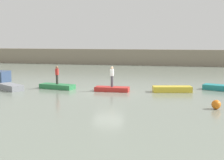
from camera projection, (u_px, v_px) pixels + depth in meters
The scene contains 10 objects.
ground_plane at pixel (108, 92), 27.28m from camera, with size 120.00×120.00×0.00m, color gray.
embankment_wall at pixel (147, 57), 55.19m from camera, with size 80.00×1.20×2.70m, color gray.
rowboat_grey at pixel (10, 87), 28.59m from camera, with size 2.86×1.13×0.50m, color gray.
rowboat_green at pixel (57, 86), 29.31m from camera, with size 3.22×1.14×0.41m, color #2D7F47.
rowboat_red at pixel (112, 89), 27.85m from camera, with size 2.92×1.11×0.38m, color red.
rowboat_yellow at pixel (172, 89), 27.47m from camera, with size 3.26×1.07×0.48m, color gold.
rowboat_teal at pixel (219, 87), 28.50m from camera, with size 2.61×1.10×0.45m, color teal.
person_white_shirt at pixel (112, 76), 27.70m from camera, with size 0.32×0.32×1.77m.
person_red_shirt at pixel (57, 74), 29.17m from camera, with size 0.32×0.32×1.65m.
mooring_buoy at pixel (216, 105), 20.75m from camera, with size 0.59×0.59×0.59m, color orange.
Camera 1 is at (6.17, -26.22, 4.49)m, focal length 51.88 mm.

